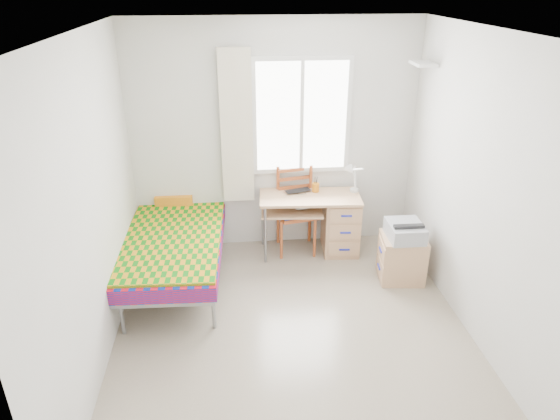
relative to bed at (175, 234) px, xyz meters
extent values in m
plane|color=#BCAD93|center=(1.12, -1.17, -0.45)|extent=(3.50, 3.50, 0.00)
plane|color=white|center=(1.12, -1.17, 2.15)|extent=(3.50, 3.50, 0.00)
plane|color=silver|center=(1.12, 0.58, 0.85)|extent=(3.20, 0.00, 3.20)
plane|color=silver|center=(-0.48, -1.17, 0.85)|extent=(0.00, 3.50, 3.50)
plane|color=silver|center=(2.72, -1.17, 0.85)|extent=(0.00, 3.50, 3.50)
cube|color=white|center=(1.42, 0.56, 1.10)|extent=(1.10, 0.04, 1.30)
cube|color=white|center=(1.42, 0.55, 1.10)|extent=(1.00, 0.02, 1.20)
cube|color=white|center=(1.42, 0.54, 1.10)|extent=(0.04, 0.02, 1.20)
cube|color=white|center=(0.70, 0.51, 1.00)|extent=(0.35, 0.05, 1.70)
cube|color=white|center=(2.61, 0.23, 1.70)|extent=(0.20, 0.32, 0.03)
cube|color=gray|center=(0.00, -0.08, -0.09)|extent=(1.05, 2.17, 0.06)
cube|color=red|center=(0.00, -0.08, 0.00)|extent=(1.09, 2.19, 0.15)
cube|color=orange|center=(0.00, -0.10, 0.08)|extent=(1.07, 2.07, 0.03)
cube|color=tan|center=(0.00, 0.96, 0.19)|extent=(1.02, 0.09, 0.59)
cube|color=orange|center=(-0.05, 0.69, 0.15)|extent=(0.44, 0.38, 0.11)
cylinder|color=gray|center=(-0.41, -1.04, -0.28)|extent=(0.04, 0.04, 0.34)
cylinder|color=gray|center=(0.41, 0.89, -0.28)|extent=(0.04, 0.04, 0.34)
cube|color=tan|center=(1.50, 0.29, 0.24)|extent=(1.17, 0.60, 0.03)
cube|color=tan|center=(1.86, 0.29, -0.11)|extent=(0.43, 0.53, 0.68)
cube|color=tan|center=(1.29, 0.29, 0.10)|extent=(0.72, 0.53, 0.02)
cylinder|color=gray|center=(0.97, 0.08, -0.11)|extent=(0.03, 0.03, 0.68)
cylinder|color=gray|center=(0.97, 0.50, -0.11)|extent=(0.03, 0.03, 0.68)
cube|color=#AE4B21|center=(1.35, 0.34, 0.03)|extent=(0.50, 0.50, 0.04)
cube|color=navy|center=(1.35, 0.34, 0.06)|extent=(0.48, 0.48, 0.04)
cube|color=#AE4B21|center=(1.35, 0.53, 0.33)|extent=(0.38, 0.10, 0.43)
cylinder|color=#AE4B21|center=(1.16, 0.15, -0.21)|extent=(0.03, 0.03, 0.48)
cylinder|color=#AE4B21|center=(1.54, 0.53, 0.04)|extent=(0.04, 0.04, 0.98)
cube|color=tan|center=(2.38, -0.39, -0.20)|extent=(0.49, 0.45, 0.50)
cube|color=tan|center=(2.15, -0.39, -0.09)|extent=(0.05, 0.36, 0.18)
cube|color=tan|center=(2.15, -0.39, -0.30)|extent=(0.05, 0.36, 0.18)
cube|color=#A9ABB1|center=(2.38, -0.41, 0.13)|extent=(0.35, 0.40, 0.16)
cube|color=black|center=(2.38, -0.41, 0.21)|extent=(0.28, 0.33, 0.02)
imported|color=black|center=(1.39, 0.37, 0.27)|extent=(0.34, 0.27, 0.02)
cylinder|color=orange|center=(1.58, 0.41, 0.31)|extent=(0.10, 0.10, 0.10)
cylinder|color=white|center=(2.02, 0.37, 0.27)|extent=(0.10, 0.10, 0.03)
cylinder|color=white|center=(2.02, 0.37, 0.42)|extent=(0.02, 0.12, 0.27)
cylinder|color=white|center=(2.00, 0.29, 0.56)|extent=(0.13, 0.24, 0.11)
cone|color=white|center=(1.92, 0.19, 0.59)|extent=(0.14, 0.15, 0.13)
imported|color=gray|center=(1.32, 0.30, 0.14)|extent=(0.16, 0.21, 0.02)
camera|label=1|loc=(0.64, -4.80, 2.50)|focal=32.00mm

